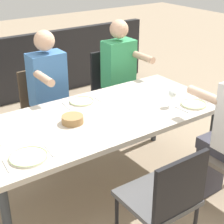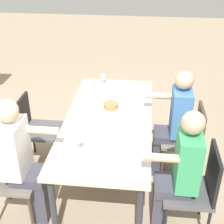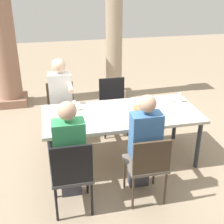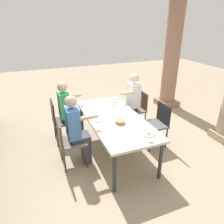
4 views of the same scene
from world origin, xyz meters
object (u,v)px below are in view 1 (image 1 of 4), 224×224
(diner_woman_green, at_px, (51,95))
(plate_2, at_px, (28,157))
(chair_mid_north, at_px, (165,197))
(chair_mid_south, at_px, (45,105))
(plate_0, at_px, (194,104))
(dining_table, at_px, (100,121))
(bread_basket, at_px, (72,119))
(chair_west_south, at_px, (113,86))
(plate_1, at_px, (82,101))
(diner_man_white, at_px, (122,77))
(wine_glass_0, at_px, (172,94))

(diner_woman_green, bearing_deg, plate_2, 56.90)
(chair_mid_north, bearing_deg, chair_mid_south, -90.00)
(diner_woman_green, relative_size, plate_0, 5.90)
(diner_woman_green, bearing_deg, dining_table, 96.84)
(plate_2, distance_m, bread_basket, 0.56)
(chair_west_south, relative_size, plate_1, 4.34)
(diner_man_white, xyz_separation_m, plate_0, (-0.01, 1.02, 0.05))
(diner_woman_green, bearing_deg, diner_man_white, 179.90)
(plate_2, height_order, bread_basket, bread_basket)
(diner_woman_green, height_order, diner_man_white, diner_man_white)
(plate_0, height_order, wine_glass_0, wine_glass_0)
(chair_west_south, bearing_deg, diner_man_white, 90.96)
(dining_table, bearing_deg, chair_mid_south, -84.66)
(diner_woman_green, distance_m, diner_man_white, 0.85)
(dining_table, distance_m, wine_glass_0, 0.66)
(chair_mid_south, relative_size, plate_0, 3.96)
(chair_west_south, bearing_deg, bread_basket, 41.54)
(diner_woman_green, bearing_deg, plate_0, 129.84)
(chair_west_south, bearing_deg, plate_2, 38.14)
(diner_man_white, relative_size, plate_2, 5.14)
(dining_table, height_order, diner_man_white, diner_man_white)
(chair_mid_north, height_order, plate_2, chair_mid_north)
(plate_1, bearing_deg, plate_2, 37.94)
(chair_mid_north, relative_size, plate_0, 4.00)
(chair_west_south, height_order, chair_mid_north, chair_west_south)
(chair_mid_south, xyz_separation_m, bread_basket, (0.17, 0.89, 0.25))
(plate_0, bearing_deg, chair_west_south, -89.48)
(diner_man_white, height_order, wine_glass_0, diner_man_white)
(chair_west_south, bearing_deg, diner_woman_green, 11.86)
(diner_woman_green, bearing_deg, chair_mid_north, 90.11)
(chair_mid_north, relative_size, chair_mid_south, 1.01)
(dining_table, xyz_separation_m, wine_glass_0, (-0.60, 0.20, 0.17))
(bread_basket, bearing_deg, chair_mid_south, -100.72)
(chair_mid_south, distance_m, diner_woman_green, 0.24)
(plate_2, bearing_deg, chair_west_south, -141.86)
(diner_woman_green, height_order, plate_2, diner_woman_green)
(chair_west_south, relative_size, plate_2, 3.66)
(chair_mid_south, height_order, diner_man_white, diner_man_white)
(dining_table, distance_m, chair_mid_south, 0.91)
(chair_mid_north, xyz_separation_m, bread_basket, (0.17, -0.89, 0.25))
(plate_0, height_order, plate_2, same)
(wine_glass_0, bearing_deg, chair_west_south, -98.00)
(dining_table, distance_m, bread_basket, 0.27)
(bread_basket, bearing_deg, wine_glass_0, 166.34)
(chair_mid_south, relative_size, diner_man_white, 0.67)
(dining_table, relative_size, plate_0, 9.52)
(chair_west_south, height_order, plate_2, chair_west_south)
(plate_2, bearing_deg, diner_woman_green, -123.10)
(wine_glass_0, bearing_deg, bread_basket, -13.66)
(wine_glass_0, distance_m, bread_basket, 0.88)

